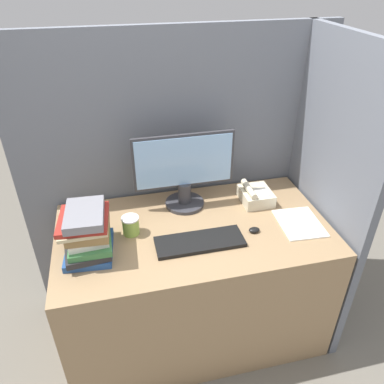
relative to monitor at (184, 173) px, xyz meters
name	(u,v)px	position (x,y,z in m)	size (l,w,h in m)	color
ground_plane	(210,381)	(0.00, -0.62, -0.99)	(12.00, 12.00, 0.00)	#666056
cubicle_panel_rear	(178,176)	(0.00, 0.20, -0.13)	(1.83, 0.04, 1.72)	slate
cubicle_panel_right	(323,194)	(0.76, -0.20, -0.13)	(0.04, 0.84, 1.72)	slate
desk	(194,281)	(0.00, -0.23, -0.60)	(1.43, 0.78, 0.78)	#937551
monitor	(184,173)	(0.00, 0.00, 0.00)	(0.56, 0.22, 0.44)	#333338
keyboard	(201,242)	(0.01, -0.36, -0.20)	(0.44, 0.16, 0.02)	black
mouse	(254,230)	(0.30, -0.33, -0.20)	(0.06, 0.04, 0.02)	black
coffee_cup	(131,225)	(-0.32, -0.20, -0.16)	(0.09, 0.09, 0.10)	#8CB247
book_stack	(87,233)	(-0.53, -0.30, -0.09)	(0.25, 0.30, 0.25)	#264C8C
desk_telephone	(255,195)	(0.41, -0.06, -0.17)	(0.17, 0.19, 0.11)	beige
paper_pile	(299,223)	(0.56, -0.32, -0.21)	(0.23, 0.28, 0.01)	white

